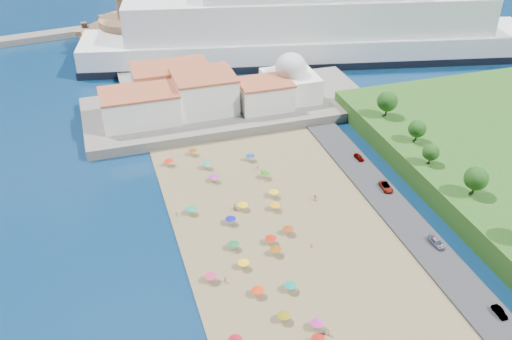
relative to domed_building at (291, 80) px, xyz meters
name	(u,v)px	position (x,y,z in m)	size (l,w,h in m)	color
ground	(273,265)	(-30.00, -71.00, -8.97)	(700.00, 700.00, 0.00)	#071938
terrace	(229,107)	(-20.00, 2.00, -7.47)	(90.00, 36.00, 3.00)	#59544C
jetty	(144,75)	(-42.00, 37.00, -7.77)	(18.00, 70.00, 2.40)	#59544C
waterfront_buildings	(187,93)	(-33.05, 2.64, -1.10)	(57.00, 29.00, 11.00)	silver
domed_building	(291,80)	(0.00, 0.00, 0.00)	(16.00, 16.00, 15.00)	silver
fortress	(132,34)	(-42.00, 67.00, -2.29)	(40.00, 40.00, 32.40)	#A57B52
cruise_ship	(310,31)	(21.38, 36.54, 2.12)	(172.83, 60.42, 37.47)	black
beach_parasols	(278,284)	(-31.86, -78.76, -6.83)	(32.69, 112.67, 2.20)	gray
beachgoers	(278,280)	(-30.92, -76.69, -7.84)	(37.26, 95.77, 1.88)	tan
parked_cars	(428,233)	(6.00, -72.87, -7.60)	(2.84, 76.04, 1.44)	gray
hillside_trees	(495,197)	(19.24, -75.47, 1.20)	(10.75, 106.96, 7.66)	#382314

